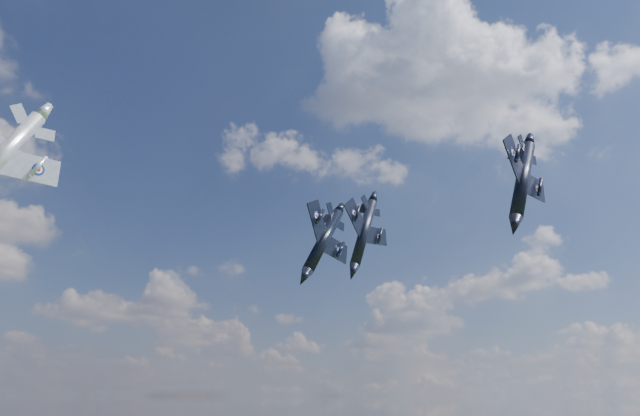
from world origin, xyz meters
TOP-DOWN VIEW (x-y plane):
  - jet_lead_navy at (9.41, 15.03)m, footprint 13.15×16.16m
  - jet_right_navy at (20.85, -4.77)m, footprint 12.76×16.11m
  - jet_high_navy at (25.28, 25.01)m, footprint 13.88×17.29m
  - jet_left_silver at (-25.31, 18.20)m, footprint 11.22×15.30m

SIDE VIEW (x-z plane):
  - jet_lead_navy at x=9.41m, z-range 75.99..84.36m
  - jet_left_silver at x=-25.31m, z-range 78.95..87.01m
  - jet_right_navy at x=20.85m, z-range 81.05..88.65m
  - jet_high_navy at x=25.28m, z-range 82.03..89.44m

